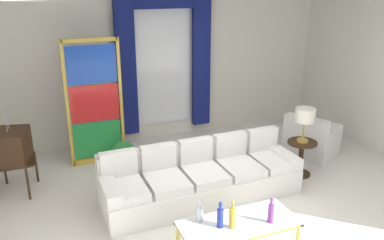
% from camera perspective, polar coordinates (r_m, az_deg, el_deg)
% --- Properties ---
extents(ground_plane, '(16.00, 16.00, 0.00)m').
position_cam_1_polar(ground_plane, '(5.75, 3.68, -12.70)').
color(ground_plane, white).
extents(wall_rear, '(8.00, 0.12, 3.00)m').
position_cam_1_polar(wall_rear, '(7.89, -5.70, 7.97)').
color(wall_rear, white).
rests_on(wall_rear, ground).
extents(curtained_window, '(2.00, 0.17, 2.70)m').
position_cam_1_polar(curtained_window, '(7.75, -4.00, 9.62)').
color(curtained_window, white).
rests_on(curtained_window, ground).
extents(couch_white_long, '(2.93, 0.96, 0.86)m').
position_cam_1_polar(couch_white_long, '(5.90, 1.14, -8.37)').
color(couch_white_long, white).
rests_on(couch_white_long, ground).
extents(coffee_table, '(1.39, 0.61, 0.41)m').
position_cam_1_polar(coffee_table, '(4.78, 6.75, -14.84)').
color(coffee_table, silver).
rests_on(coffee_table, ground).
extents(bottle_blue_decanter, '(0.07, 0.07, 0.35)m').
position_cam_1_polar(bottle_blue_decanter, '(4.58, 5.85, -13.81)').
color(bottle_blue_decanter, gold).
rests_on(bottle_blue_decanter, coffee_table).
extents(bottle_crystal_tall, '(0.07, 0.07, 0.33)m').
position_cam_1_polar(bottle_crystal_tall, '(4.59, 4.11, -13.85)').
color(bottle_crystal_tall, navy).
rests_on(bottle_crystal_tall, coffee_table).
extents(bottle_amber_squat, '(0.08, 0.08, 0.28)m').
position_cam_1_polar(bottle_amber_squat, '(4.70, 1.11, -13.22)').
color(bottle_amber_squat, silver).
rests_on(bottle_amber_squat, coffee_table).
extents(bottle_ruby_flask, '(0.07, 0.07, 0.33)m').
position_cam_1_polar(bottle_ruby_flask, '(4.74, 11.36, -12.99)').
color(bottle_ruby_flask, '#753384').
rests_on(bottle_ruby_flask, coffee_table).
extents(vintage_tv, '(0.63, 0.69, 1.35)m').
position_cam_1_polar(vintage_tv, '(6.43, -24.79, -3.68)').
color(vintage_tv, '#382314').
rests_on(vintage_tv, ground).
extents(armchair_white, '(1.09, 1.09, 0.80)m').
position_cam_1_polar(armchair_white, '(7.57, 16.82, -2.89)').
color(armchair_white, white).
rests_on(armchair_white, ground).
extents(stained_glass_divider, '(0.95, 0.05, 2.20)m').
position_cam_1_polar(stained_glass_divider, '(6.91, -13.90, 2.03)').
color(stained_glass_divider, gold).
rests_on(stained_glass_divider, ground).
extents(peacock_figurine, '(0.44, 0.60, 0.50)m').
position_cam_1_polar(peacock_figurine, '(6.93, -9.69, -5.02)').
color(peacock_figurine, beige).
rests_on(peacock_figurine, ground).
extents(round_side_table, '(0.48, 0.48, 0.59)m').
position_cam_1_polar(round_side_table, '(6.74, 15.55, -4.93)').
color(round_side_table, '#382314').
rests_on(round_side_table, ground).
extents(table_lamp_brass, '(0.32, 0.32, 0.57)m').
position_cam_1_polar(table_lamp_brass, '(6.50, 16.08, 0.48)').
color(table_lamp_brass, '#B29338').
rests_on(table_lamp_brass, round_side_table).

